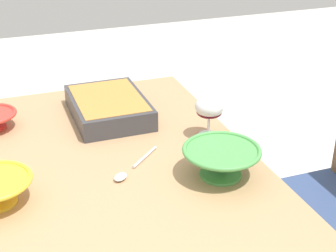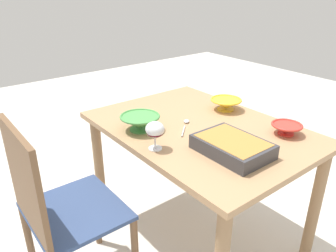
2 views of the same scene
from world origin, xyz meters
name	(u,v)px [view 1 (image 1 of 2)]	position (x,y,z in m)	size (l,w,h in m)	color
dining_table	(107,198)	(0.00, 0.00, 0.63)	(1.18, 0.85, 0.74)	tan
wine_glass	(209,109)	(-0.06, 0.34, 0.83)	(0.09, 0.09, 0.14)	white
casserole_dish	(109,106)	(-0.31, 0.09, 0.77)	(0.33, 0.24, 0.07)	#38383D
serving_bowl	(221,160)	(0.16, 0.28, 0.78)	(0.21, 0.21, 0.08)	#4C994C
serving_spoon	(128,170)	(0.06, 0.05, 0.74)	(0.16, 0.17, 0.01)	silver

